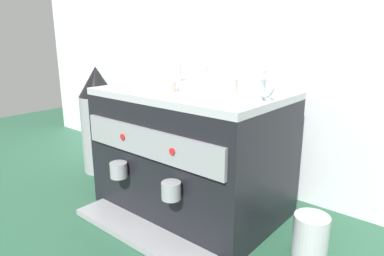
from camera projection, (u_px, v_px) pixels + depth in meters
ground_plane at (192, 206)px, 1.25m from camera, size 4.00×4.00×0.00m
tiled_backsplash_wall at (243, 55)px, 1.34m from camera, size 2.80×0.03×1.05m
espresso_machine at (191, 152)px, 1.19m from camera, size 0.62×0.51×0.43m
ceramic_cup_0 at (172, 72)px, 1.34m from camera, size 0.11×0.07×0.07m
ceramic_cup_1 at (197, 76)px, 1.25m from camera, size 0.08×0.11×0.07m
ceramic_cup_2 at (253, 84)px, 0.97m from camera, size 0.12×0.08×0.08m
ceramic_bowl_0 at (218, 85)px, 1.10m from camera, size 0.13×0.13×0.04m
ceramic_bowl_1 at (162, 82)px, 1.22m from camera, size 0.09×0.09×0.03m
ceramic_bowl_2 at (157, 86)px, 1.11m from camera, size 0.13×0.13×0.03m
coffee_grinder at (99, 120)px, 1.53m from camera, size 0.16×0.16×0.47m
milk_pitcher at (311, 235)px, 0.96m from camera, size 0.10×0.10×0.12m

